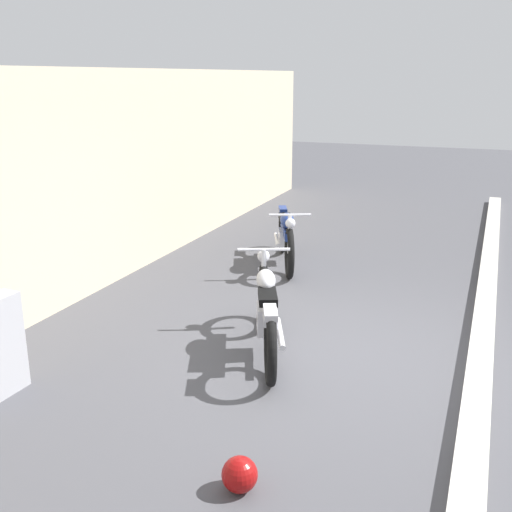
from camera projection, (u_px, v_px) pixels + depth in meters
The scene contains 6 objects.
ground_plane at pixel (348, 358), 6.25m from camera, with size 40.00×40.00×0.00m, color #47474C.
building_wall at pixel (40, 194), 7.15m from camera, with size 18.00×0.30×2.86m, color beige.
curb_strip at pixel (479, 373), 5.79m from camera, with size 18.00×0.24×0.12m, color #B7B2A8.
helmet at pixel (240, 475), 4.22m from camera, with size 0.25×0.25×0.25m, color maroon.
motorcycle_blue at pixel (286, 236), 9.20m from camera, with size 1.96×0.99×0.94m.
motorcycle_silver at pixel (267, 311), 6.27m from camera, with size 1.95×0.99×0.93m.
Camera 1 is at (-5.65, -1.20, 2.77)m, focal length 43.02 mm.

